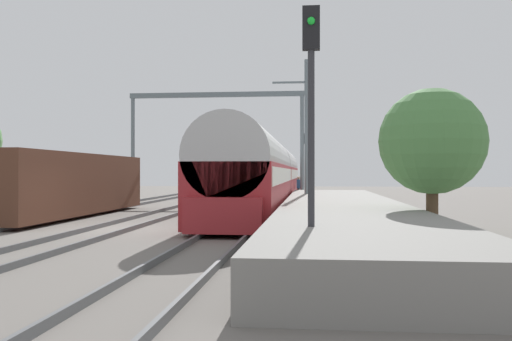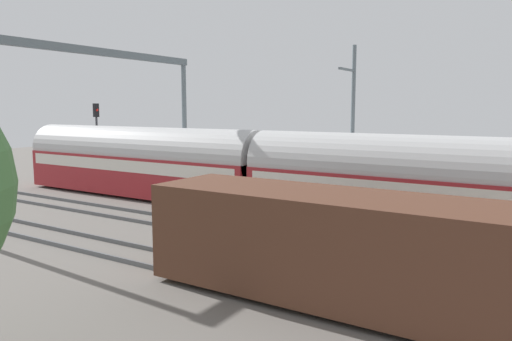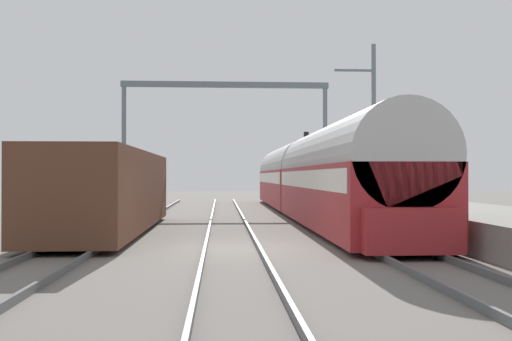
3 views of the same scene
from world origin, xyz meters
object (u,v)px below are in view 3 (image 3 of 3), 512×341
(passenger_train, at_px, (309,177))
(catenary_gantry, at_px, (226,117))
(railway_signal_far, at_px, (306,157))
(freight_car, at_px, (110,191))
(person_crossing, at_px, (318,191))

(passenger_train, height_order, catenary_gantry, catenary_gantry)
(railway_signal_far, bearing_deg, passenger_train, -97.77)
(passenger_train, relative_size, catenary_gantry, 2.55)
(freight_car, bearing_deg, person_crossing, 58.24)
(person_crossing, bearing_deg, railway_signal_far, 3.12)
(railway_signal_far, bearing_deg, freight_car, -114.39)
(passenger_train, relative_size, railway_signal_far, 6.14)
(passenger_train, bearing_deg, person_crossing, 77.24)
(passenger_train, bearing_deg, freight_car, -133.69)
(passenger_train, height_order, freight_car, passenger_train)
(catenary_gantry, bearing_deg, freight_car, -105.43)
(passenger_train, relative_size, person_crossing, 18.99)
(passenger_train, bearing_deg, catenary_gantry, 123.19)
(catenary_gantry, bearing_deg, railway_signal_far, 50.90)
(passenger_train, distance_m, person_crossing, 7.86)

